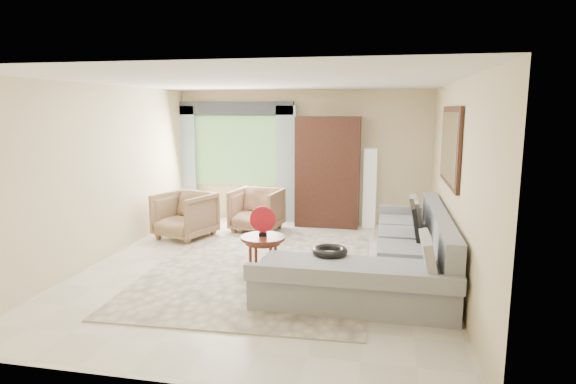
% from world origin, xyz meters
% --- Properties ---
extents(ground, '(6.00, 6.00, 0.00)m').
position_xyz_m(ground, '(0.00, 0.00, 0.00)').
color(ground, silver).
rests_on(ground, ground).
extents(area_rug, '(3.14, 4.10, 0.02)m').
position_xyz_m(area_rug, '(-0.07, -0.06, 0.01)').
color(area_rug, beige).
rests_on(area_rug, ground).
extents(sectional_sofa, '(2.30, 3.46, 0.90)m').
position_xyz_m(sectional_sofa, '(1.78, -0.18, 0.28)').
color(sectional_sofa, gray).
rests_on(sectional_sofa, ground).
extents(tv_screen, '(0.14, 0.74, 0.48)m').
position_xyz_m(tv_screen, '(2.05, 0.30, 0.72)').
color(tv_screen, black).
rests_on(tv_screen, sectional_sofa).
extents(garden_hose, '(0.43, 0.43, 0.09)m').
position_xyz_m(garden_hose, '(1.00, -0.79, 0.55)').
color(garden_hose, black).
rests_on(garden_hose, sectional_sofa).
extents(coffee_table, '(0.59, 0.59, 0.59)m').
position_xyz_m(coffee_table, '(0.08, -0.45, 0.31)').
color(coffee_table, '#4C1914').
rests_on(coffee_table, ground).
extents(red_disc, '(0.34, 0.07, 0.34)m').
position_xyz_m(red_disc, '(0.08, -0.45, 0.82)').
color(red_disc, '#B4121D').
rests_on(red_disc, coffee_table).
extents(armchair_left, '(1.11, 1.12, 0.81)m').
position_xyz_m(armchair_left, '(-1.79, 1.30, 0.40)').
color(armchair_left, '#987153').
rests_on(armchair_left, ground).
extents(armchair_right, '(0.94, 0.96, 0.79)m').
position_xyz_m(armchair_right, '(-0.68, 2.02, 0.39)').
color(armchair_right, '#9D6C56').
rests_on(armchair_right, ground).
extents(potted_plant, '(0.53, 0.49, 0.50)m').
position_xyz_m(potted_plant, '(-2.05, 2.44, 0.25)').
color(potted_plant, '#999999').
rests_on(potted_plant, ground).
extents(armoire, '(1.20, 0.55, 2.10)m').
position_xyz_m(armoire, '(0.55, 2.72, 1.05)').
color(armoire, black).
rests_on(armoire, ground).
extents(floor_lamp, '(0.24, 0.24, 1.50)m').
position_xyz_m(floor_lamp, '(1.35, 2.78, 0.75)').
color(floor_lamp, silver).
rests_on(floor_lamp, ground).
extents(window, '(1.80, 0.04, 1.40)m').
position_xyz_m(window, '(-1.35, 2.97, 1.40)').
color(window, '#669E59').
rests_on(window, wall_back).
extents(curtain_left, '(0.40, 0.08, 2.30)m').
position_xyz_m(curtain_left, '(-2.40, 2.88, 1.15)').
color(curtain_left, '#9EB7CC').
rests_on(curtain_left, ground).
extents(curtain_right, '(0.40, 0.08, 2.30)m').
position_xyz_m(curtain_right, '(-0.30, 2.88, 1.15)').
color(curtain_right, '#9EB7CC').
rests_on(curtain_right, ground).
extents(valance, '(2.40, 0.12, 0.26)m').
position_xyz_m(valance, '(-1.35, 2.90, 2.25)').
color(valance, '#1E232D').
rests_on(valance, wall_back).
extents(wall_mirror, '(0.05, 1.70, 1.05)m').
position_xyz_m(wall_mirror, '(2.46, 0.35, 1.75)').
color(wall_mirror, black).
rests_on(wall_mirror, wall_right).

